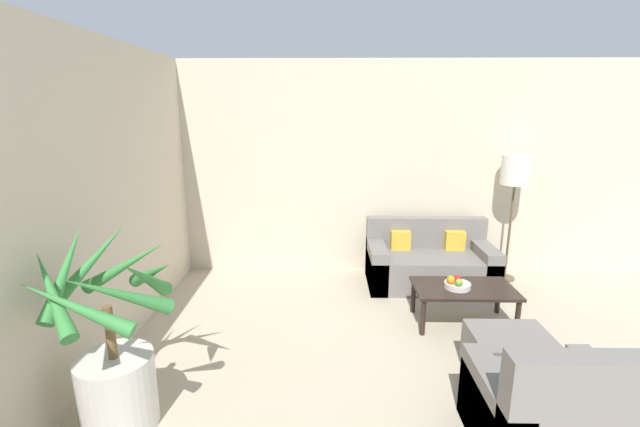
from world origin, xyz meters
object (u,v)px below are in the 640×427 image
Objects in this scene: potted_palm at (114,360)px; fruit_bowl at (457,285)px; apple_green at (459,282)px; ottoman at (509,357)px; orange_fruit at (451,280)px; sofa_loveseat at (429,263)px; coffee_table at (464,292)px; apple_red at (458,279)px; armchair at (552,418)px; floor_lamp at (516,175)px.

fruit_bowl is at bearing 28.46° from potted_palm.
potted_palm is 3.06m from fruit_bowl.
fruit_bowl is at bearing 81.48° from apple_green.
ottoman is (0.17, -0.82, -0.28)m from apple_green.
sofa_loveseat is at bearing 87.94° from orange_fruit.
coffee_table is 3.86× the size of fruit_bowl.
apple_red is at bearing -173.70° from coffee_table.
fruit_bowl is at bearing -164.31° from coffee_table.
apple_green is (0.03, -1.09, 0.21)m from sofa_loveseat.
apple_red is at bearing 99.98° from ottoman.
armchair is (2.78, -0.23, -0.21)m from potted_palm.
sofa_loveseat is 1.92m from ottoman.
potted_palm is at bearing -151.86° from coffee_table.
apple_red is (2.69, 1.47, -0.02)m from potted_palm.
orange_fruit is (-0.08, -0.03, 0.00)m from apple_red.
potted_palm is 1.58× the size of armchair.
potted_palm reaches higher than apple_green.
fruit_bowl is 0.10m from orange_fruit.
sofa_loveseat reaches higher than orange_fruit.
floor_lamp is 1.75m from apple_red.
fruit_bowl is 1.70m from armchair.
ottoman is at bearing 84.54° from armchair.
ottoman is at bearing -79.72° from fruit_bowl.
potted_palm is at bearing -151.54° from fruit_bowl.
apple_green is 0.08× the size of armchair.
apple_green is (-0.01, -0.08, 0.06)m from fruit_bowl.
armchair is 0.80m from ottoman.
coffee_table is at bearing 90.37° from armchair.
coffee_table is at bearing 15.48° from orange_fruit.
orange_fruit is at bearing -156.48° from apple_red.
apple_red is (-0.98, -1.18, -0.85)m from floor_lamp.
potted_palm is 4.60m from floor_lamp.
sofa_loveseat is at bearing 42.98° from potted_palm.
sofa_loveseat is 1.70× the size of armchair.
apple_red reaches higher than coffee_table.
fruit_bowl is at bearing -101.07° from apple_red.
apple_red is at bearing 28.65° from potted_palm.
orange_fruit reaches higher than apple_red.
fruit_bowl is 3.51× the size of apple_red.
potted_palm reaches higher than orange_fruit.
potted_palm is 16.94× the size of orange_fruit.
fruit_bowl is 0.42× the size of ottoman.
orange_fruit reaches higher than fruit_bowl.
potted_palm is 19.14× the size of apple_green.
apple_red is (-0.07, -0.01, 0.14)m from coffee_table.
armchair is at bearing -107.16° from floor_lamp.
potted_palm is 2.26× the size of ottoman.
sofa_loveseat is 1.00m from coffee_table.
sofa_loveseat reaches higher than ottoman.
armchair is at bearing -87.06° from fruit_bowl.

